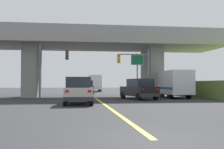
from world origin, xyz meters
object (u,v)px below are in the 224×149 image
(suv_lead, at_px, (78,91))
(highway_sign, at_px, (137,65))
(suv_crossing, at_px, (139,89))
(sedan_oncoming, at_px, (86,87))
(traffic_signal_farside, at_px, (50,64))
(semi_truck_distant, at_px, (95,83))
(traffic_signal_nearside, at_px, (137,66))
(box_truck, at_px, (172,84))

(suv_lead, distance_m, highway_sign, 11.94)
(suv_crossing, bearing_deg, sedan_oncoming, 93.49)
(traffic_signal_farside, bearing_deg, sedan_oncoming, 71.70)
(sedan_oncoming, bearing_deg, semi_truck_distant, 81.12)
(suv_lead, bearing_deg, sedan_oncoming, 86.08)
(sedan_oncoming, relative_size, traffic_signal_nearside, 0.89)
(suv_crossing, relative_size, semi_truck_distant, 0.76)
(sedan_oncoming, distance_m, semi_truck_distant, 14.05)
(suv_crossing, xyz_separation_m, semi_truck_distant, (-2.43, 28.40, 0.66))
(sedan_oncoming, bearing_deg, traffic_signal_farside, -108.30)
(box_truck, height_order, traffic_signal_farside, traffic_signal_farside)
(traffic_signal_nearside, bearing_deg, box_truck, 0.00)
(suv_lead, height_order, highway_sign, highway_sign)
(highway_sign, bearing_deg, semi_truck_distant, 97.37)
(suv_lead, height_order, semi_truck_distant, semi_truck_distant)
(traffic_signal_nearside, bearing_deg, traffic_signal_farside, -175.37)
(traffic_signal_farside, relative_size, highway_sign, 1.13)
(box_truck, bearing_deg, suv_crossing, -148.32)
(box_truck, bearing_deg, suv_lead, -141.34)
(traffic_signal_nearside, distance_m, traffic_signal_farside, 9.25)
(suv_lead, bearing_deg, box_truck, 38.66)
(traffic_signal_farside, bearing_deg, box_truck, 3.27)
(traffic_signal_nearside, bearing_deg, sedan_oncoming, 112.99)
(sedan_oncoming, height_order, traffic_signal_farside, traffic_signal_farside)
(suv_lead, height_order, box_truck, box_truck)
(sedan_oncoming, bearing_deg, suv_crossing, -72.47)
(highway_sign, height_order, semi_truck_distant, highway_sign)
(traffic_signal_farside, bearing_deg, semi_truck_distant, 76.54)
(sedan_oncoming, relative_size, semi_truck_distant, 0.70)
(sedan_oncoming, bearing_deg, highway_sign, -63.26)
(suv_crossing, bearing_deg, box_truck, 17.64)
(suv_lead, relative_size, traffic_signal_nearside, 0.90)
(sedan_oncoming, xyz_separation_m, traffic_signal_farside, (-4.18, -12.62, 2.54))
(suv_crossing, height_order, semi_truck_distant, semi_truck_distant)
(suv_crossing, height_order, highway_sign, highway_sign)
(traffic_signal_nearside, height_order, semi_truck_distant, traffic_signal_nearside)
(sedan_oncoming, distance_m, traffic_signal_nearside, 13.12)
(suv_lead, distance_m, box_truck, 13.17)
(suv_lead, bearing_deg, traffic_signal_nearside, 52.04)
(box_truck, bearing_deg, traffic_signal_farside, -176.73)
(traffic_signal_nearside, relative_size, semi_truck_distant, 0.79)
(box_truck, distance_m, sedan_oncoming, 14.85)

